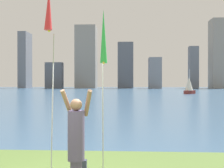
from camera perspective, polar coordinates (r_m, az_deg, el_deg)
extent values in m
cube|color=#335170|center=(66.88, 1.87, -1.52)|extent=(120.00, 116.82, 0.12)
cube|color=#263316|center=(8.79, -6.05, -13.58)|extent=(120.00, 0.70, 0.02)
cylinder|color=#594C72|center=(6.03, -7.36, -10.43)|extent=(0.36, 0.36, 1.05)
sphere|color=#936B51|center=(5.94, -7.36, -4.25)|extent=(0.25, 0.25, 0.25)
cylinder|color=#936B51|center=(6.13, -9.22, -3.87)|extent=(0.26, 0.41, 0.60)
cylinder|color=#936B51|center=(6.05, -4.98, -3.92)|extent=(0.26, 0.41, 0.60)
cylinder|color=#B2B2B7|center=(6.23, -12.09, -4.29)|extent=(0.02, 0.28, 3.17)
cone|color=red|center=(6.13, -12.85, 14.85)|extent=(0.16, 0.23, 0.91)
sphere|color=yellow|center=(6.06, -12.75, 10.64)|extent=(0.06, 0.06, 0.06)
cylinder|color=#B2B2B7|center=(6.08, -1.88, -7.51)|extent=(0.02, 0.17, 2.52)
cone|color=green|center=(6.28, -1.75, 9.74)|extent=(0.16, 0.23, 1.20)
sphere|color=yellow|center=(6.18, -1.77, 4.32)|extent=(0.06, 0.06, 0.06)
cube|color=#33384C|center=(7.02, -6.23, -16.05)|extent=(0.23, 0.16, 0.22)
cube|color=maroon|center=(52.73, 15.61, -1.61)|extent=(2.50, 2.41, 0.63)
cylinder|color=silver|center=(52.70, 15.61, 0.86)|extent=(0.09, 0.09, 3.91)
cone|color=silver|center=(52.52, 15.48, 0.05)|extent=(2.03, 2.03, 2.42)
cube|color=slate|center=(108.64, -17.38, 4.64)|extent=(3.05, 6.93, 20.59)
cube|color=#565B66|center=(102.40, -11.74, 1.74)|extent=(6.08, 3.29, 9.26)
cube|color=gray|center=(103.50, -5.28, 5.46)|extent=(7.50, 7.43, 22.72)
cube|color=#565B66|center=(100.99, 2.78, 3.81)|extent=(5.54, 5.11, 16.46)
cube|color=gray|center=(97.90, 8.77, 2.22)|extent=(4.18, 6.04, 10.65)
cube|color=slate|center=(102.42, 16.33, 3.28)|extent=(3.18, 3.03, 14.79)
cube|color=gray|center=(106.37, 20.95, 5.78)|extent=(5.54, 6.22, 24.49)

